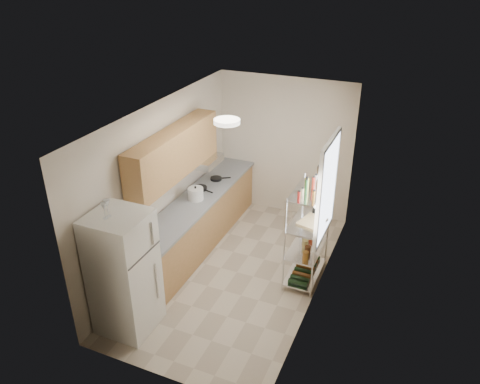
% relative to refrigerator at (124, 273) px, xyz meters
% --- Properties ---
extents(room, '(2.52, 4.42, 2.62)m').
position_rel_refrigerator_xyz_m(room, '(0.87, 1.61, 0.45)').
color(room, '#BEB09A').
rests_on(room, ground).
extents(counter_run, '(0.63, 3.51, 0.90)m').
position_rel_refrigerator_xyz_m(counter_run, '(-0.05, 2.05, -0.39)').
color(counter_run, '#B37C4C').
rests_on(counter_run, ground).
extents(upper_cabinets, '(0.33, 2.20, 0.72)m').
position_rel_refrigerator_xyz_m(upper_cabinets, '(-0.18, 1.71, 0.96)').
color(upper_cabinets, '#B37C4C').
rests_on(upper_cabinets, room).
extents(range_hood, '(0.50, 0.60, 0.12)m').
position_rel_refrigerator_xyz_m(range_hood, '(-0.13, 2.51, 0.54)').
color(range_hood, '#B7BABC').
rests_on(range_hood, room).
extents(window, '(0.06, 1.00, 1.46)m').
position_rel_refrigerator_xyz_m(window, '(2.10, 1.96, 0.70)').
color(window, white).
rests_on(window, room).
extents(bakers_rack, '(0.45, 0.90, 1.73)m').
position_rel_refrigerator_xyz_m(bakers_rack, '(1.88, 1.90, 0.26)').
color(bakers_rack, silver).
rests_on(bakers_rack, ground).
extents(ceiling_dome, '(0.34, 0.34, 0.05)m').
position_rel_refrigerator_xyz_m(ceiling_dome, '(0.87, 1.31, 1.72)').
color(ceiling_dome, white).
rests_on(ceiling_dome, room).
extents(refrigerator, '(0.70, 0.70, 1.69)m').
position_rel_refrigerator_xyz_m(refrigerator, '(0.00, 0.00, 0.00)').
color(refrigerator, silver).
rests_on(refrigerator, ground).
extents(wine_glass_a, '(0.07, 0.07, 0.21)m').
position_rel_refrigerator_xyz_m(wine_glass_a, '(-0.07, -0.11, 0.95)').
color(wine_glass_a, silver).
rests_on(wine_glass_a, refrigerator).
extents(wine_glass_b, '(0.08, 0.08, 0.22)m').
position_rel_refrigerator_xyz_m(wine_glass_b, '(-0.07, -0.05, 0.96)').
color(wine_glass_b, silver).
rests_on(wine_glass_b, refrigerator).
extents(rice_cooker, '(0.25, 0.25, 0.20)m').
position_rel_refrigerator_xyz_m(rice_cooker, '(-0.04, 2.04, 0.16)').
color(rice_cooker, silver).
rests_on(rice_cooker, counter_run).
extents(frying_pan_large, '(0.30, 0.30, 0.04)m').
position_rel_refrigerator_xyz_m(frying_pan_large, '(-0.15, 2.38, 0.07)').
color(frying_pan_large, black).
rests_on(frying_pan_large, counter_run).
extents(frying_pan_small, '(0.28, 0.28, 0.04)m').
position_rel_refrigerator_xyz_m(frying_pan_small, '(-0.06, 2.83, 0.07)').
color(frying_pan_small, black).
rests_on(frying_pan_small, counter_run).
extents(cutting_board, '(0.40, 0.47, 0.03)m').
position_rel_refrigerator_xyz_m(cutting_board, '(1.94, 1.88, 0.18)').
color(cutting_board, tan).
rests_on(cutting_board, bakers_rack).
extents(espresso_machine, '(0.23, 0.28, 0.28)m').
position_rel_refrigerator_xyz_m(espresso_machine, '(1.98, 2.24, 0.31)').
color(espresso_machine, black).
rests_on(espresso_machine, bakers_rack).
extents(storage_bag, '(0.12, 0.15, 0.15)m').
position_rel_refrigerator_xyz_m(storage_bag, '(1.90, 2.24, -0.21)').
color(storage_bag, '#A33114').
rests_on(storage_bag, bakers_rack).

